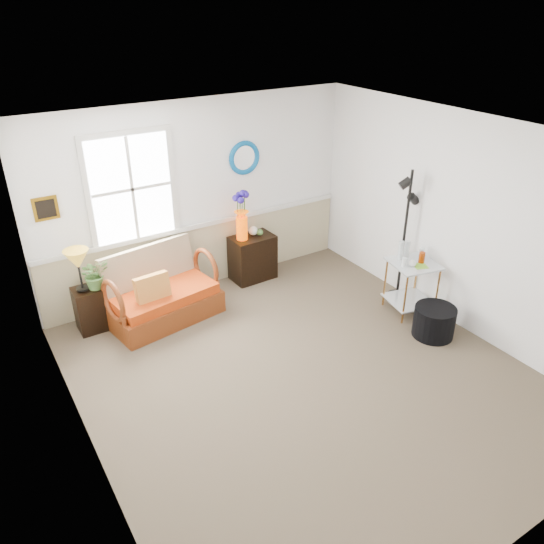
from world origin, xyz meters
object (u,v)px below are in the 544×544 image
ottoman (434,322)px  cabinet (253,258)px  floor_lamp (404,237)px  lamp_stand (89,309)px  loveseat (162,287)px  side_table (411,287)px

ottoman → cabinet: bearing=114.4°
floor_lamp → lamp_stand: bearing=-176.9°
loveseat → floor_lamp: bearing=-31.2°
side_table → lamp_stand: bearing=153.8°
cabinet → side_table: side_table is taller
cabinet → ottoman: size_ratio=1.33×
floor_lamp → ottoman: bearing=-84.4°
side_table → ottoman: (-0.16, -0.57, -0.16)m
floor_lamp → cabinet: bearing=156.7°
side_table → floor_lamp: floor_lamp is taller
floor_lamp → ottoman: 1.21m
ottoman → side_table: bearing=74.8°
loveseat → ottoman: size_ratio=2.76×
lamp_stand → loveseat: bearing=-15.3°
loveseat → lamp_stand: loveseat is taller
loveseat → side_table: 3.20m
cabinet → lamp_stand: bearing=-179.3°
lamp_stand → cabinet: 2.39m
loveseat → side_table: bearing=-38.1°
lamp_stand → ottoman: lamp_stand is taller
side_table → floor_lamp: (0.15, 0.36, 0.55)m
loveseat → side_table: (2.79, -1.56, -0.10)m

